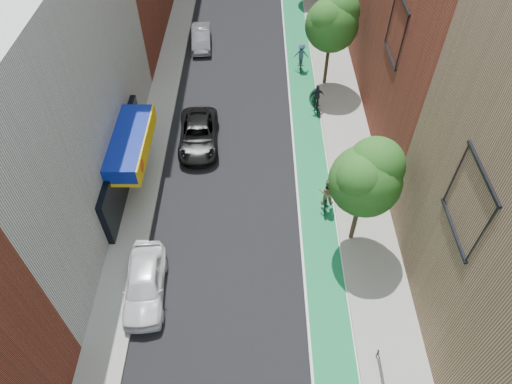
{
  "coord_description": "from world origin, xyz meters",
  "views": [
    {
      "loc": [
        0.63,
        -4.34,
        19.44
      ],
      "look_at": [
        0.62,
        11.94,
        1.5
      ],
      "focal_mm": 32.0,
      "sensor_mm": 36.0,
      "label": 1
    }
  ],
  "objects_px": {
    "parked_car_silver": "(201,38)",
    "cyclist_lane_far": "(301,58)",
    "parked_car_white": "(144,284)",
    "cyclist_lane_mid": "(316,102)",
    "cyclist_lane_near": "(326,196)",
    "parked_car_black": "(198,135)"
  },
  "relations": [
    {
      "from": "parked_car_silver",
      "to": "cyclist_lane_far",
      "type": "relative_size",
      "value": 2.05
    },
    {
      "from": "cyclist_lane_far",
      "to": "parked_car_white",
      "type": "bearing_deg",
      "value": 69.21
    },
    {
      "from": "parked_car_white",
      "to": "cyclist_lane_far",
      "type": "relative_size",
      "value": 2.24
    },
    {
      "from": "parked_car_white",
      "to": "cyclist_lane_mid",
      "type": "xyz_separation_m",
      "value": [
        9.3,
        14.08,
        -0.05
      ]
    },
    {
      "from": "cyclist_lane_near",
      "to": "cyclist_lane_mid",
      "type": "xyz_separation_m",
      "value": [
        0.25,
        8.7,
        -0.21
      ]
    },
    {
      "from": "parked_car_black",
      "to": "parked_car_silver",
      "type": "bearing_deg",
      "value": 90.71
    },
    {
      "from": "cyclist_lane_near",
      "to": "cyclist_lane_mid",
      "type": "height_order",
      "value": "cyclist_lane_near"
    },
    {
      "from": "cyclist_lane_mid",
      "to": "cyclist_lane_far",
      "type": "relative_size",
      "value": 0.98
    },
    {
      "from": "parked_car_white",
      "to": "parked_car_silver",
      "type": "bearing_deg",
      "value": 83.52
    },
    {
      "from": "cyclist_lane_near",
      "to": "cyclist_lane_far",
      "type": "relative_size",
      "value": 1.06
    },
    {
      "from": "parked_car_white",
      "to": "parked_car_silver",
      "type": "distance_m",
      "value": 22.64
    },
    {
      "from": "parked_car_white",
      "to": "cyclist_lane_far",
      "type": "distance_m",
      "value": 21.13
    },
    {
      "from": "cyclist_lane_near",
      "to": "parked_car_black",
      "type": "bearing_deg",
      "value": -27.11
    },
    {
      "from": "parked_car_black",
      "to": "parked_car_silver",
      "type": "distance_m",
      "value": 11.95
    },
    {
      "from": "cyclist_lane_mid",
      "to": "parked_car_silver",
      "type": "bearing_deg",
      "value": -55.16
    },
    {
      "from": "parked_car_silver",
      "to": "cyclist_lane_mid",
      "type": "height_order",
      "value": "cyclist_lane_mid"
    },
    {
      "from": "parked_car_black",
      "to": "cyclist_lane_mid",
      "type": "height_order",
      "value": "cyclist_lane_mid"
    },
    {
      "from": "parked_car_white",
      "to": "cyclist_lane_near",
      "type": "relative_size",
      "value": 2.11
    },
    {
      "from": "cyclist_lane_far",
      "to": "parked_car_silver",
      "type": "bearing_deg",
      "value": -19.91
    },
    {
      "from": "parked_car_black",
      "to": "cyclist_lane_far",
      "type": "bearing_deg",
      "value": 47.81
    },
    {
      "from": "parked_car_white",
      "to": "cyclist_lane_near",
      "type": "height_order",
      "value": "cyclist_lane_near"
    },
    {
      "from": "parked_car_white",
      "to": "cyclist_lane_mid",
      "type": "bearing_deg",
      "value": 52.08
    }
  ]
}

